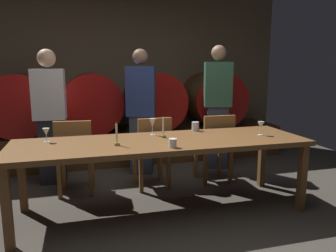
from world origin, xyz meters
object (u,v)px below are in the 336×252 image
at_px(wine_barrel_far_right, 213,99).
at_px(wine_glass_left, 46,132).
at_px(dining_table, 162,146).
at_px(candle_left, 117,139).
at_px(wine_barrel_far_left, 22,104).
at_px(wine_glass_center, 152,123).
at_px(cup_right, 195,126).
at_px(chair_left, 75,153).
at_px(chair_center, 153,149).
at_px(wine_barrel_center_right, 154,101).
at_px(cup_left, 173,143).
at_px(chair_right, 215,145).
at_px(wine_glass_right, 261,125).
at_px(guest_center, 141,111).
at_px(wine_barrel_center_left, 92,103).
at_px(candle_right, 163,131).
at_px(guest_right, 217,106).
at_px(guest_left, 50,116).

bearing_deg(wine_barrel_far_right, wine_glass_left, -144.18).
bearing_deg(dining_table, wine_barrel_far_right, 55.25).
bearing_deg(candle_left, wine_barrel_far_left, 117.90).
xyz_separation_m(wine_glass_left, wine_glass_center, (1.06, 0.06, 0.03)).
bearing_deg(wine_barrel_far_right, cup_right, -119.02).
bearing_deg(wine_glass_center, wine_barrel_far_right, 50.53).
height_order(wine_barrel_far_right, candle_left, wine_barrel_far_right).
height_order(chair_left, wine_glass_left, wine_glass_left).
bearing_deg(chair_center, wine_barrel_center_right, -106.70).
height_order(chair_left, chair_center, same).
xyz_separation_m(cup_left, cup_right, (0.46, 0.68, 0.01)).
height_order(dining_table, chair_right, chair_right).
xyz_separation_m(wine_glass_right, cup_left, (-1.05, -0.27, -0.06)).
relative_size(wine_barrel_center_right, guest_center, 0.52).
xyz_separation_m(wine_barrel_center_right, cup_right, (0.11, -1.65, -0.13)).
bearing_deg(wine_glass_right, cup_left, -165.56).
xyz_separation_m(wine_barrel_far_right, dining_table, (-1.40, -2.01, -0.24)).
distance_m(wine_barrel_center_left, wine_glass_center, 1.83).
bearing_deg(wine_barrel_far_left, wine_glass_center, -48.48).
relative_size(chair_right, cup_right, 8.71).
distance_m(wine_barrel_far_left, cup_right, 2.64).
xyz_separation_m(candle_right, wine_glass_left, (-1.13, 0.10, 0.03)).
xyz_separation_m(wine_barrel_far_left, wine_glass_left, (0.48, -1.80, -0.08)).
bearing_deg(guest_right, wine_barrel_far_right, -92.33).
relative_size(wine_barrel_far_right, chair_center, 1.00).
height_order(chair_left, guest_center, guest_center).
bearing_deg(wine_glass_left, wine_barrel_center_right, 50.72).
xyz_separation_m(wine_barrel_center_left, candle_right, (0.63, -1.90, -0.12)).
relative_size(guest_left, wine_glass_left, 12.26).
xyz_separation_m(dining_table, candle_right, (0.04, 0.12, 0.13)).
height_order(dining_table, chair_center, chair_center).
distance_m(wine_barrel_center_left, guest_center, 0.97).
bearing_deg(cup_left, guest_center, 89.60).
bearing_deg(chair_center, guest_left, -26.89).
bearing_deg(wine_barrel_far_right, dining_table, -124.75).
bearing_deg(candle_left, candle_right, 23.45).
xyz_separation_m(wine_glass_center, wine_glass_right, (1.10, -0.32, -0.02)).
distance_m(wine_barrel_center_left, cup_right, 1.97).
height_order(guest_right, candle_left, guest_right).
distance_m(wine_barrel_center_left, candle_left, 2.12).
distance_m(wine_barrel_far_right, candle_right, 2.33).
bearing_deg(wine_glass_right, guest_right, 87.08).
xyz_separation_m(wine_barrel_far_left, candle_right, (1.62, -1.90, -0.12)).
bearing_deg(dining_table, wine_glass_left, 168.75).
distance_m(wine_glass_center, wine_glass_right, 1.15).
distance_m(guest_center, cup_right, 1.01).
relative_size(chair_left, wine_glass_center, 4.98).
bearing_deg(cup_left, wine_barrel_far_right, 59.36).
xyz_separation_m(candle_right, wine_glass_center, (-0.08, 0.16, 0.06)).
distance_m(wine_barrel_far_left, cup_left, 2.82).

